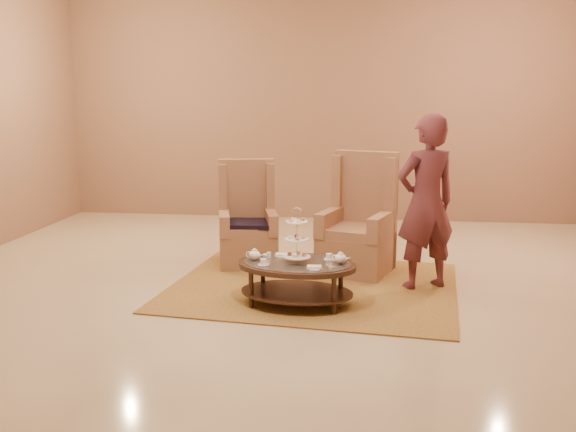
# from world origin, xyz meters

# --- Properties ---
(ground) EXTENTS (8.00, 8.00, 0.00)m
(ground) POSITION_xyz_m (0.00, 0.00, 0.00)
(ground) COLOR beige
(ground) RESTS_ON ground
(ceiling) EXTENTS (8.00, 8.00, 0.02)m
(ceiling) POSITION_xyz_m (0.00, 0.00, 0.00)
(ceiling) COLOR white
(ceiling) RESTS_ON ground
(wall_back) EXTENTS (8.00, 0.04, 3.50)m
(wall_back) POSITION_xyz_m (0.00, 4.00, 1.75)
(wall_back) COLOR #90664E
(wall_back) RESTS_ON ground
(rug) EXTENTS (3.09, 2.67, 0.02)m
(rug) POSITION_xyz_m (0.21, 0.34, 0.01)
(rug) COLOR #A8853B
(rug) RESTS_ON ground
(tea_table) EXTENTS (1.19, 0.88, 0.93)m
(tea_table) POSITION_xyz_m (0.10, -0.25, 0.34)
(tea_table) COLOR black
(tea_table) RESTS_ON ground
(armchair_left) EXTENTS (0.79, 0.81, 1.20)m
(armchair_left) POSITION_xyz_m (-0.64, 1.18, 0.41)
(armchair_left) COLOR #9B6849
(armchair_left) RESTS_ON ground
(armchair_right) EXTENTS (0.91, 0.92, 1.32)m
(armchair_right) POSITION_xyz_m (0.65, 1.01, 0.44)
(armchair_right) COLOR #9B6849
(armchair_right) RESTS_ON ground
(person) EXTENTS (0.76, 0.66, 1.77)m
(person) POSITION_xyz_m (1.32, 0.45, 0.88)
(person) COLOR #59262C
(person) RESTS_ON ground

